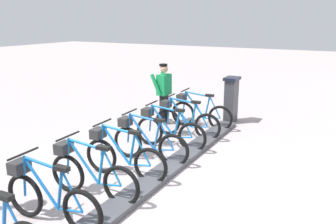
{
  "coord_description": "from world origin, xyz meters",
  "views": [
    {
      "loc": [
        -2.98,
        5.08,
        2.83
      ],
      "look_at": [
        0.5,
        -1.35,
        0.9
      ],
      "focal_mm": 37.77,
      "sensor_mm": 36.0,
      "label": 1
    }
  ],
  "objects": [
    {
      "name": "bike_docked_0",
      "position": [
        0.62,
        -3.29,
        0.43
      ],
      "size": [
        1.72,
        0.54,
        1.02
      ],
      "color": "black",
      "rests_on": "ground"
    },
    {
      "name": "bike_docked_4",
      "position": [
        0.62,
        0.2,
        0.43
      ],
      "size": [
        1.72,
        0.54,
        1.02
      ],
      "color": "black",
      "rests_on": "ground"
    },
    {
      "name": "ground_plane",
      "position": [
        0.0,
        0.0,
        0.0
      ],
      "size": [
        60.0,
        60.0,
        0.0
      ],
      "primitive_type": "plane",
      "color": "#B1A2A1"
    },
    {
      "name": "bike_docked_2",
      "position": [
        0.62,
        -1.54,
        0.43
      ],
      "size": [
        1.72,
        0.54,
        1.02
      ],
      "color": "black",
      "rests_on": "ground"
    },
    {
      "name": "payment_kiosk",
      "position": [
        0.05,
        -4.22,
        0.67
      ],
      "size": [
        0.36,
        0.52,
        1.28
      ],
      "color": "#38383D",
      "rests_on": "ground"
    },
    {
      "name": "worker_near_rack",
      "position": [
        1.64,
        -3.2,
        0.91
      ],
      "size": [
        0.48,
        0.63,
        1.66
      ],
      "color": "white",
      "rests_on": "ground"
    },
    {
      "name": "dock_rail_base",
      "position": [
        0.0,
        0.0,
        0.05
      ],
      "size": [
        0.44,
        7.78,
        0.1
      ],
      "primitive_type": "cube",
      "color": "#47474C",
      "rests_on": "ground"
    },
    {
      "name": "bike_docked_6",
      "position": [
        0.62,
        1.95,
        0.43
      ],
      "size": [
        1.72,
        0.54,
        1.02
      ],
      "color": "black",
      "rests_on": "ground"
    },
    {
      "name": "bike_docked_3",
      "position": [
        0.62,
        -0.67,
        0.43
      ],
      "size": [
        1.72,
        0.54,
        1.02
      ],
      "color": "black",
      "rests_on": "ground"
    },
    {
      "name": "bike_docked_1",
      "position": [
        0.62,
        -2.42,
        0.43
      ],
      "size": [
        1.72,
        0.54,
        1.02
      ],
      "color": "black",
      "rests_on": "ground"
    },
    {
      "name": "bike_docked_5",
      "position": [
        0.62,
        1.08,
        0.43
      ],
      "size": [
        1.72,
        0.54,
        1.02
      ],
      "color": "black",
      "rests_on": "ground"
    }
  ]
}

